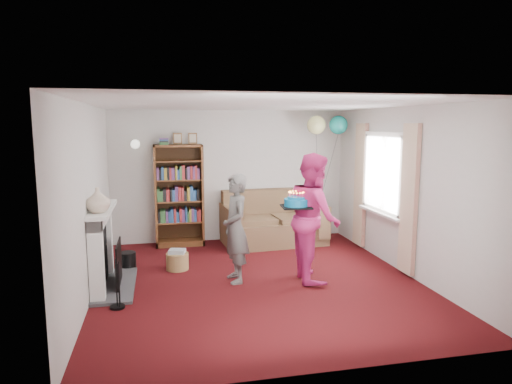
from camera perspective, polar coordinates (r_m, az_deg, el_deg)
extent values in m
plane|color=#33070D|center=(6.68, 0.28, -11.08)|extent=(5.00, 5.00, 0.00)
cube|color=silver|center=(8.82, -3.23, 2.05)|extent=(4.50, 0.02, 2.50)
cube|color=silver|center=(6.29, -20.26, -1.08)|extent=(0.02, 5.00, 2.50)
cube|color=silver|center=(7.20, 18.14, 0.18)|extent=(0.02, 5.00, 2.50)
cube|color=white|center=(6.30, 0.29, 10.92)|extent=(4.50, 5.00, 0.01)
cube|color=#3F3F42|center=(6.75, -17.25, -11.08)|extent=(0.55, 1.40, 0.04)
cube|color=white|center=(6.10, -19.33, -8.28)|extent=(0.18, 0.14, 1.06)
cube|color=white|center=(7.15, -18.25, -5.77)|extent=(0.18, 0.14, 1.06)
cube|color=white|center=(6.51, -18.95, -2.93)|extent=(0.18, 1.24, 0.16)
cube|color=white|center=(6.49, -18.73, -2.06)|extent=(0.28, 1.35, 0.05)
cube|color=black|center=(6.64, -18.90, -7.34)|extent=(0.10, 0.80, 0.86)
cube|color=black|center=(6.65, -16.76, -8.55)|extent=(0.02, 0.70, 0.60)
cylinder|color=black|center=(5.91, -17.06, -10.83)|extent=(0.18, 0.18, 0.64)
cylinder|color=black|center=(7.47, -15.75, -8.23)|extent=(0.26, 0.26, 0.26)
cube|color=white|center=(7.63, 15.83, 6.95)|extent=(0.08, 1.30, 0.08)
cube|color=white|center=(7.76, 15.45, -2.31)|extent=(0.08, 1.30, 0.08)
cube|color=white|center=(7.68, 15.83, 2.28)|extent=(0.01, 1.15, 1.20)
cube|color=white|center=(7.75, 15.25, -2.54)|extent=(0.14, 1.32, 0.04)
cube|color=beige|center=(7.00, 18.58, -0.90)|extent=(0.07, 0.38, 2.20)
cube|color=beige|center=(8.43, 12.91, 0.86)|extent=(0.07, 0.38, 2.20)
cylinder|color=gold|center=(8.61, -14.85, 5.97)|extent=(0.04, 0.12, 0.04)
sphere|color=white|center=(8.52, -14.87, 5.81)|extent=(0.16, 0.16, 0.16)
cube|color=#472B14|center=(8.71, -9.65, -0.23)|extent=(0.88, 0.04, 1.87)
cube|color=brown|center=(8.52, -12.43, -0.51)|extent=(0.04, 0.42, 1.87)
cube|color=brown|center=(8.55, -6.77, -0.33)|extent=(0.04, 0.42, 1.87)
cube|color=brown|center=(8.43, -9.75, 5.72)|extent=(0.88, 0.42, 0.04)
cube|color=brown|center=(8.70, -9.45, -6.18)|extent=(0.88, 0.42, 0.10)
cube|color=brown|center=(8.61, -9.51, -3.66)|extent=(0.80, 0.38, 0.03)
cube|color=brown|center=(8.54, -9.58, -1.07)|extent=(0.80, 0.38, 0.02)
cube|color=brown|center=(8.48, -9.64, 1.54)|extent=(0.80, 0.38, 0.02)
cube|color=brown|center=(8.45, -9.70, 3.86)|extent=(0.80, 0.38, 0.02)
cube|color=maroon|center=(8.40, -11.44, 6.21)|extent=(0.16, 0.22, 0.12)
cube|color=brown|center=(8.48, -9.78, 6.62)|extent=(0.16, 0.02, 0.20)
cube|color=brown|center=(8.49, -7.92, 6.66)|extent=(0.16, 0.02, 0.20)
cube|color=brown|center=(8.65, 2.22, -5.00)|extent=(1.87, 0.99, 0.44)
cube|color=brown|center=(8.92, 1.63, -2.06)|extent=(1.87, 0.24, 0.77)
cube|color=brown|center=(8.44, -3.14, -3.82)|extent=(0.24, 0.94, 0.60)
cube|color=brown|center=(8.83, 7.35, -3.32)|extent=(0.24, 0.94, 0.60)
cube|color=brown|center=(8.43, -0.39, -3.60)|extent=(0.79, 0.69, 0.12)
cube|color=brown|center=(8.63, 5.05, -3.34)|extent=(0.79, 0.69, 0.12)
cylinder|color=olive|center=(7.26, -9.80, -8.53)|extent=(0.35, 0.35, 0.26)
cube|color=beige|center=(7.21, -9.83, -7.32)|extent=(0.24, 0.19, 0.06)
imported|color=black|center=(6.49, -2.58, -4.56)|extent=(0.43, 0.60, 1.55)
imported|color=#CB2870|center=(6.60, 7.25, -3.10)|extent=(0.77, 0.95, 1.84)
cube|color=black|center=(6.35, 5.04, -1.85)|extent=(0.40, 0.40, 0.02)
cylinder|color=#0D6798|center=(6.34, 5.04, -1.31)|extent=(0.33, 0.33, 0.10)
cylinder|color=#0D6798|center=(6.33, 5.05, -0.78)|extent=(0.24, 0.24, 0.04)
cylinder|color=pink|center=(6.35, 5.91, -0.44)|extent=(0.01, 0.01, 0.09)
sphere|color=orange|center=(6.34, 5.92, 0.01)|extent=(0.02, 0.02, 0.02)
cylinder|color=pink|center=(6.39, 5.71, -0.38)|extent=(0.01, 0.01, 0.09)
sphere|color=orange|center=(6.38, 5.72, 0.06)|extent=(0.02, 0.02, 0.02)
cylinder|color=pink|center=(6.41, 5.38, -0.34)|extent=(0.01, 0.01, 0.09)
sphere|color=orange|center=(6.40, 5.39, 0.10)|extent=(0.02, 0.02, 0.02)
cylinder|color=pink|center=(6.42, 4.99, -0.33)|extent=(0.01, 0.01, 0.09)
sphere|color=orange|center=(6.41, 5.00, 0.11)|extent=(0.02, 0.02, 0.02)
cylinder|color=pink|center=(6.41, 4.61, -0.34)|extent=(0.01, 0.01, 0.09)
sphere|color=orange|center=(6.40, 4.62, 0.10)|extent=(0.02, 0.02, 0.02)
cylinder|color=pink|center=(6.38, 4.32, -0.38)|extent=(0.01, 0.01, 0.09)
sphere|color=orange|center=(6.37, 4.32, 0.07)|extent=(0.02, 0.02, 0.02)
cylinder|color=pink|center=(6.34, 4.17, -0.43)|extent=(0.01, 0.01, 0.09)
sphere|color=orange|center=(6.33, 4.17, 0.01)|extent=(0.02, 0.02, 0.02)
cylinder|color=pink|center=(6.29, 4.19, -0.50)|extent=(0.01, 0.01, 0.09)
sphere|color=orange|center=(6.28, 4.19, -0.05)|extent=(0.02, 0.02, 0.02)
cylinder|color=pink|center=(6.25, 4.39, -0.55)|extent=(0.01, 0.01, 0.09)
sphere|color=orange|center=(6.25, 4.39, -0.10)|extent=(0.02, 0.02, 0.02)
cylinder|color=pink|center=(6.23, 4.72, -0.59)|extent=(0.01, 0.01, 0.09)
sphere|color=orange|center=(6.22, 4.73, -0.14)|extent=(0.02, 0.02, 0.02)
cylinder|color=pink|center=(6.22, 5.12, -0.61)|extent=(0.01, 0.01, 0.09)
sphere|color=orange|center=(6.21, 5.13, -0.15)|extent=(0.02, 0.02, 0.02)
cylinder|color=pink|center=(6.24, 5.51, -0.60)|extent=(0.01, 0.01, 0.09)
sphere|color=orange|center=(6.23, 5.52, -0.14)|extent=(0.02, 0.02, 0.02)
cylinder|color=pink|center=(6.27, 5.81, -0.56)|extent=(0.01, 0.01, 0.09)
sphere|color=orange|center=(6.26, 5.81, -0.10)|extent=(0.02, 0.02, 0.02)
cylinder|color=pink|center=(6.31, 5.95, -0.50)|extent=(0.01, 0.01, 0.09)
sphere|color=orange|center=(6.30, 5.96, -0.05)|extent=(0.02, 0.02, 0.02)
sphere|color=#3F3F3F|center=(8.60, 7.83, -1.87)|extent=(0.02, 0.02, 0.02)
sphere|color=#1BA89D|center=(8.85, 10.26, 8.25)|extent=(0.35, 0.35, 0.35)
sphere|color=#F2F898|center=(8.69, 7.55, 8.31)|extent=(0.35, 0.35, 0.35)
imported|color=beige|center=(6.12, -19.17, -0.95)|extent=(0.31, 0.31, 0.32)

